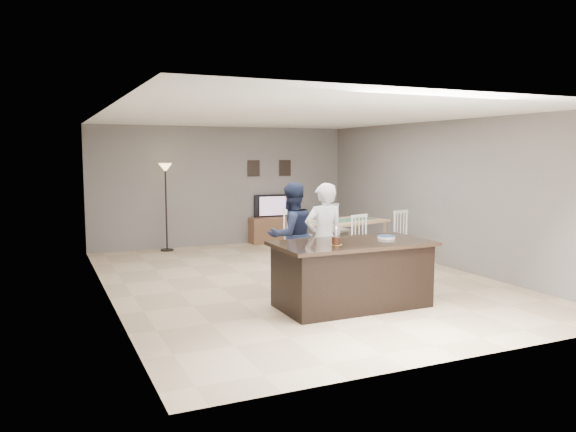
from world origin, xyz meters
name	(u,v)px	position (x,y,z in m)	size (l,w,h in m)	color
floor	(296,280)	(0.00, 0.00, 0.00)	(8.00, 8.00, 0.00)	tan
room_shell	(297,179)	(0.00, 0.00, 1.68)	(8.00, 8.00, 8.00)	slate
kitchen_island	(352,274)	(0.00, -1.80, 0.45)	(2.15, 1.10, 0.90)	black
tv_console	(275,230)	(1.20, 3.77, 0.30)	(1.20, 0.40, 0.60)	brown
television	(274,206)	(1.20, 3.84, 0.86)	(0.91, 0.12, 0.53)	black
tv_screen_glow	(275,206)	(1.20, 3.76, 0.87)	(0.78, 0.78, 0.00)	orange
picture_frames	(270,168)	(1.15, 3.98, 1.75)	(1.10, 0.02, 0.38)	black
doorway	(132,233)	(-2.99, -2.30, 1.26)	(0.00, 2.10, 2.65)	black
woman	(324,239)	(-0.03, -1.03, 0.83)	(0.61, 0.40, 1.66)	silver
man	(291,235)	(-0.30, -0.45, 0.82)	(0.80, 0.62, 1.65)	#181E34
birthday_cake	(336,241)	(-0.34, -1.95, 0.96)	(0.15, 0.15, 0.24)	yellow
plate_stack	(386,237)	(0.58, -1.75, 0.92)	(0.26, 0.26, 0.04)	white
dining_table	(344,227)	(1.57, 1.15, 0.65)	(2.06, 2.26, 1.02)	#9F7C56
floor_lamp	(166,183)	(-1.37, 3.69, 1.46)	(0.28, 0.28, 1.88)	black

